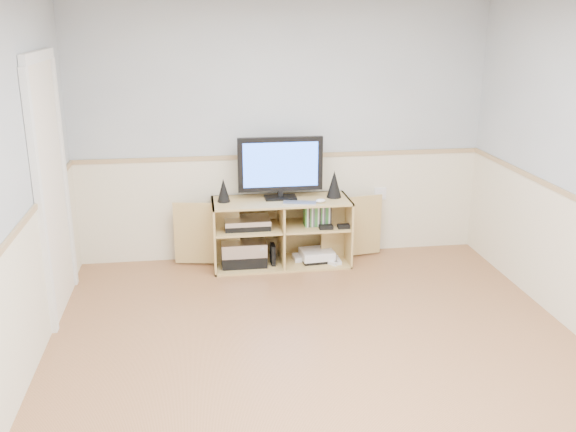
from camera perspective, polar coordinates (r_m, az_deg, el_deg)
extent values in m
cube|color=#A9754B|center=(4.57, 3.39, -13.47)|extent=(4.00, 4.50, 0.02)
cube|color=silver|center=(6.24, -0.55, 7.48)|extent=(4.00, 0.02, 2.50)
cube|color=silver|center=(2.09, 16.92, -15.03)|extent=(4.00, 0.02, 2.50)
cube|color=beige|center=(6.40, -0.51, 0.83)|extent=(4.00, 0.01, 1.00)
cube|color=tan|center=(6.27, -0.52, 5.37)|extent=(4.00, 0.02, 0.04)
cube|color=white|center=(5.43, -20.29, 2.12)|extent=(0.03, 0.82, 2.00)
cube|color=tan|center=(6.31, -0.60, -4.16)|extent=(1.32, 0.49, 0.02)
cube|color=tan|center=(6.10, -0.61, 1.35)|extent=(1.32, 0.49, 0.02)
cube|color=tan|center=(6.15, -6.60, -1.72)|extent=(0.02, 0.49, 0.65)
cube|color=tan|center=(6.31, 5.24, -1.17)|extent=(0.02, 0.49, 0.65)
cube|color=tan|center=(6.42, -0.89, -0.77)|extent=(1.32, 0.02, 0.65)
cube|color=tan|center=(6.20, -0.60, -1.45)|extent=(0.02, 0.47, 0.61)
cube|color=tan|center=(6.15, -3.65, -1.11)|extent=(0.63, 0.45, 0.02)
cube|color=tan|center=(6.23, 2.39, -0.83)|extent=(0.63, 0.45, 0.02)
cube|color=tan|center=(6.21, -7.21, -1.55)|extent=(0.63, 0.13, 0.61)
cube|color=tan|center=(6.39, 5.66, -0.95)|extent=(0.63, 0.13, 0.61)
cube|color=black|center=(6.14, -0.68, 1.65)|extent=(0.30, 0.18, 0.02)
cube|color=black|center=(6.13, -0.68, 2.01)|extent=(0.05, 0.04, 0.06)
cube|color=black|center=(6.06, -0.69, 4.63)|extent=(0.81, 0.05, 0.52)
cube|color=blue|center=(6.03, -0.65, 4.58)|extent=(0.71, 0.01, 0.42)
cone|color=black|center=(6.04, -5.76, 2.30)|extent=(0.12, 0.12, 0.22)
cone|color=black|center=(6.17, 4.13, 2.85)|extent=(0.14, 0.14, 0.26)
cube|color=silver|center=(5.99, 1.04, 1.18)|extent=(0.33, 0.19, 0.01)
ellipsoid|color=white|center=(6.02, 2.91, 1.37)|extent=(0.11, 0.09, 0.04)
cube|color=black|center=(6.25, -3.96, -3.77)|extent=(0.43, 0.32, 0.11)
cube|color=silver|center=(6.21, -3.98, -2.74)|extent=(0.43, 0.32, 0.13)
cube|color=black|center=(6.14, -3.65, -0.80)|extent=(0.43, 0.30, 0.05)
cube|color=silver|center=(6.12, -3.66, -0.38)|extent=(0.43, 0.30, 0.05)
cube|color=black|center=(6.21, -1.35, -3.43)|extent=(0.04, 0.14, 0.20)
cube|color=white|center=(6.35, 1.42, -3.68)|extent=(0.22, 0.18, 0.05)
cube|color=black|center=(6.33, 2.57, -3.84)|extent=(0.32, 0.26, 0.03)
cube|color=white|center=(6.31, 2.57, -3.38)|extent=(0.33, 0.29, 0.08)
cube|color=white|center=(6.30, 4.49, -4.00)|extent=(0.04, 0.14, 0.03)
cube|color=white|center=(6.44, 4.01, -3.49)|extent=(0.09, 0.15, 0.03)
cube|color=#3F8C3F|center=(6.18, 2.62, 0.04)|extent=(0.26, 0.14, 0.19)
cube|color=white|center=(6.57, 8.18, 1.98)|extent=(0.12, 0.03, 0.12)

